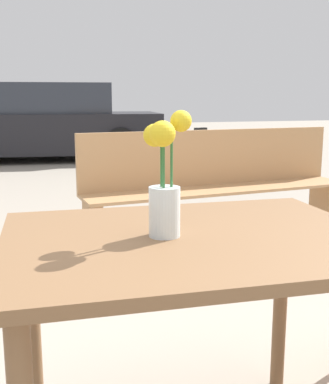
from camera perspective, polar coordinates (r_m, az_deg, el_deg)
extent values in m
cube|color=brown|center=(1.30, 3.33, -5.68)|extent=(1.04, 0.81, 0.03)
cylinder|color=brown|center=(1.67, -15.36, -15.26)|extent=(0.05, 0.05, 0.68)
cylinder|color=brown|center=(1.85, 13.57, -12.45)|extent=(0.05, 0.05, 0.68)
cylinder|color=silver|center=(1.26, 0.00, -2.36)|extent=(0.08, 0.08, 0.13)
cylinder|color=silver|center=(1.26, 0.00, -3.52)|extent=(0.07, 0.07, 0.07)
cylinder|color=#337038|center=(1.25, 0.83, 1.33)|extent=(0.01, 0.01, 0.27)
sphere|color=yellow|center=(1.24, 1.96, 8.41)|extent=(0.06, 0.06, 0.06)
cylinder|color=#337038|center=(1.25, -0.35, 0.48)|extent=(0.01, 0.01, 0.24)
sphere|color=yellow|center=(1.25, -1.17, 6.74)|extent=(0.06, 0.06, 0.06)
cylinder|color=#337038|center=(1.23, -0.08, 0.46)|extent=(0.01, 0.01, 0.24)
sphere|color=yellow|center=(1.19, -0.24, 6.91)|extent=(0.07, 0.07, 0.07)
cube|color=tan|center=(3.43, 6.77, 0.33)|extent=(2.01, 0.52, 0.02)
cube|color=tan|center=(3.54, 5.59, 4.12)|extent=(1.99, 0.20, 0.40)
cube|color=tan|center=(4.00, 18.49, -1.91)|extent=(0.09, 0.33, 0.43)
cube|color=tan|center=(3.14, -8.47, -4.91)|extent=(0.09, 0.33, 0.43)
cylinder|color=black|center=(5.90, 1.96, 3.58)|extent=(0.61, 0.18, 0.62)
cylinder|color=black|center=(6.43, 8.72, 4.07)|extent=(0.61, 0.18, 0.62)
cube|color=#235199|center=(6.13, 5.52, 5.72)|extent=(0.80, 0.22, 0.03)
cylinder|color=#235199|center=(6.03, 4.29, 6.54)|extent=(0.02, 0.02, 0.19)
cube|color=black|center=(6.02, 4.30, 7.43)|extent=(0.17, 0.10, 0.04)
cube|color=#235199|center=(6.37, 8.49, 7.11)|extent=(0.14, 0.44, 0.02)
cube|color=black|center=(8.98, -13.28, 6.93)|extent=(4.05, 2.28, 0.68)
cube|color=#2D333D|center=(8.96, -13.45, 10.74)|extent=(2.32, 1.90, 0.51)
cylinder|color=black|center=(8.17, -5.19, 5.52)|extent=(0.62, 0.26, 0.60)
cylinder|color=black|center=(9.83, -5.95, 6.42)|extent=(0.62, 0.26, 0.60)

